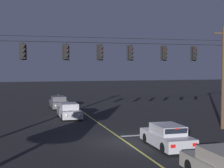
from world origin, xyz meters
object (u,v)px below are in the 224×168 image
traffic_light_centre (100,52)px  car_waiting_near_lane (167,137)px  car_oncoming_lead (69,111)px  traffic_light_far_right (194,53)px  car_waiting_second_near (223,167)px  traffic_light_left_inner (66,52)px  traffic_light_rightmost (164,53)px  car_oncoming_trailing (59,103)px  traffic_light_right_inner (131,53)px  traffic_light_leftmost (23,51)px

traffic_light_centre → car_waiting_near_lane: traffic_light_centre is taller
traffic_light_centre → car_oncoming_lead: (-0.89, 8.62, -5.15)m
traffic_light_far_right → car_waiting_second_near: (-4.52, -10.46, -5.15)m
traffic_light_far_right → traffic_light_centre: bearing=180.0°
traffic_light_centre → car_oncoming_lead: size_ratio=0.28×
traffic_light_centre → traffic_light_left_inner: bearing=180.0°
traffic_light_centre → traffic_light_rightmost: (4.80, 0.00, 0.00)m
traffic_light_rightmost → car_oncoming_trailing: traffic_light_rightmost is taller
traffic_light_far_right → car_waiting_near_lane: (-4.22, -4.35, -5.15)m
traffic_light_left_inner → traffic_light_rightmost: size_ratio=1.00×
traffic_light_left_inner → traffic_light_right_inner: same height
car_waiting_near_lane → car_waiting_second_near: same height
car_oncoming_lead → traffic_light_rightmost: bearing=-56.6°
traffic_light_right_inner → car_waiting_second_near: traffic_light_right_inner is taller
traffic_light_right_inner → traffic_light_leftmost: bearing=180.0°
traffic_light_leftmost → car_waiting_near_lane: bearing=-28.1°
traffic_light_left_inner → car_oncoming_lead: size_ratio=0.28×
car_waiting_near_lane → car_waiting_second_near: size_ratio=1.00×
traffic_light_far_right → car_oncoming_lead: size_ratio=0.28×
traffic_light_centre → car_waiting_near_lane: (3.01, -4.35, -5.15)m
traffic_light_leftmost → car_waiting_second_near: size_ratio=0.28×
traffic_light_leftmost → car_oncoming_trailing: (4.18, 16.29, -5.15)m
car_oncoming_trailing → car_waiting_near_lane: bearing=-79.1°
traffic_light_leftmost → traffic_light_centre: bearing=0.0°
traffic_light_right_inner → car_oncoming_trailing: 17.38m
traffic_light_leftmost → car_oncoming_trailing: traffic_light_leftmost is taller
traffic_light_leftmost → traffic_light_centre: same height
traffic_light_left_inner → car_oncoming_lead: bearing=80.3°
traffic_light_rightmost → car_oncoming_lead: size_ratio=0.28×
traffic_light_rightmost → car_oncoming_trailing: (-5.78, 16.29, -5.15)m
traffic_light_right_inner → traffic_light_rightmost: 2.59m
car_waiting_near_lane → car_oncoming_lead: size_ratio=0.98×
traffic_light_far_right → car_oncoming_lead: (-8.13, 8.62, -5.15)m
traffic_light_centre → traffic_light_rightmost: bearing=0.0°
traffic_light_left_inner → traffic_light_far_right: bearing=0.0°
traffic_light_centre → car_waiting_second_near: 11.97m
traffic_light_far_right → car_oncoming_trailing: bearing=116.8°
traffic_light_right_inner → traffic_light_far_right: bearing=0.0°
traffic_light_left_inner → car_waiting_near_lane: size_ratio=0.28×
traffic_light_left_inner → car_oncoming_lead: traffic_light_left_inner is taller
traffic_light_centre → car_oncoming_lead: 10.09m
car_waiting_near_lane → car_oncoming_lead: same height
traffic_light_rightmost → car_waiting_near_lane: 6.98m
traffic_light_left_inner → car_waiting_near_lane: 8.62m
traffic_light_right_inner → car_oncoming_trailing: (-3.19, 16.29, -5.15)m
traffic_light_right_inner → traffic_light_rightmost: same height
traffic_light_rightmost → traffic_light_far_right: same height
traffic_light_left_inner → traffic_light_far_right: size_ratio=1.00×
traffic_light_leftmost → traffic_light_left_inner: 2.80m
traffic_light_leftmost → traffic_light_centre: 5.16m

